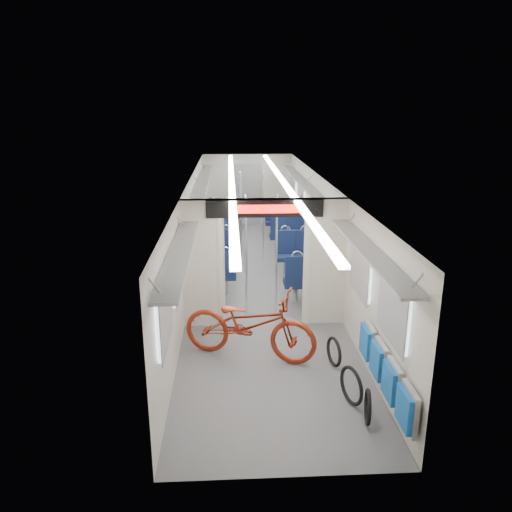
{
  "coord_description": "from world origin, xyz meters",
  "views": [
    {
      "loc": [
        -0.6,
        -10.42,
        3.85
      ],
      "look_at": [
        -0.11,
        -1.33,
        1.08
      ],
      "focal_mm": 35.0,
      "sensor_mm": 36.0,
      "label": 1
    }
  ],
  "objects_px": {
    "flip_bench": "(385,371)",
    "seat_bay_far_right": "(283,224)",
    "stanchion_near_right": "(276,257)",
    "bicycle": "(249,324)",
    "seat_bay_near_left": "(215,258)",
    "stanchion_far_left": "(241,218)",
    "stanchion_far_right": "(263,217)",
    "bike_hoop_c": "(334,353)",
    "seat_bay_far_left": "(218,224)",
    "stanchion_near_left": "(246,256)",
    "bike_hoop_a": "(368,409)",
    "bike_hoop_b": "(351,387)",
    "seat_bay_near_right": "(301,262)"
  },
  "relations": [
    {
      "from": "flip_bench",
      "to": "seat_bay_far_right",
      "type": "xyz_separation_m",
      "value": [
        -0.42,
        8.33,
        -0.04
      ]
    },
    {
      "from": "stanchion_near_right",
      "to": "bicycle",
      "type": "bearing_deg",
      "value": -109.02
    },
    {
      "from": "seat_bay_near_left",
      "to": "bicycle",
      "type": "bearing_deg",
      "value": -80.31
    },
    {
      "from": "seat_bay_far_right",
      "to": "stanchion_far_left",
      "type": "bearing_deg",
      "value": -125.06
    },
    {
      "from": "stanchion_near_right",
      "to": "stanchion_far_right",
      "type": "distance_m",
      "value": 3.39
    },
    {
      "from": "stanchion_near_right",
      "to": "seat_bay_far_right",
      "type": "bearing_deg",
      "value": 82.38
    },
    {
      "from": "seat_bay_near_left",
      "to": "stanchion_far_left",
      "type": "xyz_separation_m",
      "value": [
        0.61,
        1.39,
        0.62
      ]
    },
    {
      "from": "bike_hoop_c",
      "to": "stanchion_near_right",
      "type": "height_order",
      "value": "stanchion_near_right"
    },
    {
      "from": "bicycle",
      "to": "stanchion_far_right",
      "type": "height_order",
      "value": "stanchion_far_right"
    },
    {
      "from": "seat_bay_far_left",
      "to": "stanchion_far_right",
      "type": "height_order",
      "value": "stanchion_far_right"
    },
    {
      "from": "stanchion_near_right",
      "to": "stanchion_near_left",
      "type": "bearing_deg",
      "value": 171.17
    },
    {
      "from": "bike_hoop_a",
      "to": "stanchion_far_right",
      "type": "xyz_separation_m",
      "value": [
        -0.85,
        6.84,
        0.95
      ]
    },
    {
      "from": "stanchion_near_left",
      "to": "stanchion_near_right",
      "type": "distance_m",
      "value": 0.56
    },
    {
      "from": "flip_bench",
      "to": "bike_hoop_c",
      "type": "distance_m",
      "value": 1.32
    },
    {
      "from": "seat_bay_far_right",
      "to": "stanchion_near_right",
      "type": "height_order",
      "value": "stanchion_near_right"
    },
    {
      "from": "bike_hoop_a",
      "to": "stanchion_far_right",
      "type": "relative_size",
      "value": 0.2
    },
    {
      "from": "bike_hoop_b",
      "to": "stanchion_near_right",
      "type": "distance_m",
      "value": 3.23
    },
    {
      "from": "flip_bench",
      "to": "stanchion_near_left",
      "type": "relative_size",
      "value": 0.91
    },
    {
      "from": "flip_bench",
      "to": "bike_hoop_c",
      "type": "bearing_deg",
      "value": 108.34
    },
    {
      "from": "seat_bay_far_left",
      "to": "seat_bay_far_right",
      "type": "bearing_deg",
      "value": -2.42
    },
    {
      "from": "stanchion_near_left",
      "to": "stanchion_far_right",
      "type": "bearing_deg",
      "value": 80.73
    },
    {
      "from": "bike_hoop_a",
      "to": "flip_bench",
      "type": "bearing_deg",
      "value": 42.98
    },
    {
      "from": "seat_bay_near_left",
      "to": "stanchion_far_left",
      "type": "distance_m",
      "value": 1.64
    },
    {
      "from": "seat_bay_near_left",
      "to": "bike_hoop_b",
      "type": "bearing_deg",
      "value": -68.92
    },
    {
      "from": "seat_bay_near_right",
      "to": "bike_hoop_a",
      "type": "bearing_deg",
      "value": -88.26
    },
    {
      "from": "seat_bay_far_right",
      "to": "stanchion_near_left",
      "type": "relative_size",
      "value": 0.9
    },
    {
      "from": "bike_hoop_b",
      "to": "seat_bay_far_left",
      "type": "bearing_deg",
      "value": 103.11
    },
    {
      "from": "bike_hoop_a",
      "to": "seat_bay_near_right",
      "type": "height_order",
      "value": "seat_bay_near_right"
    },
    {
      "from": "bike_hoop_b",
      "to": "stanchion_far_left",
      "type": "xyz_separation_m",
      "value": [
        -1.3,
        6.35,
        0.91
      ]
    },
    {
      "from": "bicycle",
      "to": "stanchion_far_left",
      "type": "height_order",
      "value": "stanchion_far_left"
    },
    {
      "from": "seat_bay_near_left",
      "to": "flip_bench",
      "type": "bearing_deg",
      "value": -66.04
    },
    {
      "from": "bicycle",
      "to": "seat_bay_near_left",
      "type": "xyz_separation_m",
      "value": [
        -0.61,
        3.6,
        -0.03
      ]
    },
    {
      "from": "bicycle",
      "to": "seat_bay_far_right",
      "type": "distance_m",
      "value": 6.89
    },
    {
      "from": "bike_hoop_c",
      "to": "seat_bay_near_left",
      "type": "distance_m",
      "value": 4.39
    },
    {
      "from": "seat_bay_far_left",
      "to": "stanchion_far_right",
      "type": "distance_m",
      "value": 2.24
    },
    {
      "from": "stanchion_near_left",
      "to": "bike_hoop_a",
      "type": "bearing_deg",
      "value": -68.53
    },
    {
      "from": "stanchion_near_left",
      "to": "bike_hoop_c",
      "type": "bearing_deg",
      "value": -58.84
    },
    {
      "from": "flip_bench",
      "to": "bike_hoop_b",
      "type": "distance_m",
      "value": 0.53
    },
    {
      "from": "stanchion_near_right",
      "to": "bike_hoop_c",
      "type": "bearing_deg",
      "value": -70.51
    },
    {
      "from": "bike_hoop_a",
      "to": "stanchion_far_left",
      "type": "xyz_separation_m",
      "value": [
        -1.41,
        6.79,
        0.95
      ]
    },
    {
      "from": "bike_hoop_a",
      "to": "stanchion_near_right",
      "type": "distance_m",
      "value": 3.67
    },
    {
      "from": "flip_bench",
      "to": "seat_bay_far_left",
      "type": "distance_m",
      "value": 8.71
    },
    {
      "from": "bicycle",
      "to": "stanchion_near_left",
      "type": "relative_size",
      "value": 0.93
    },
    {
      "from": "bike_hoop_a",
      "to": "bike_hoop_c",
      "type": "xyz_separation_m",
      "value": [
        -0.13,
        1.45,
        0.01
      ]
    },
    {
      "from": "flip_bench",
      "to": "stanchion_near_right",
      "type": "relative_size",
      "value": 0.91
    },
    {
      "from": "flip_bench",
      "to": "stanchion_far_left",
      "type": "distance_m",
      "value": 6.77
    },
    {
      "from": "bicycle",
      "to": "seat_bay_far_right",
      "type": "height_order",
      "value": "bicycle"
    },
    {
      "from": "seat_bay_far_left",
      "to": "bike_hoop_c",
      "type": "bearing_deg",
      "value": -75.3
    },
    {
      "from": "flip_bench",
      "to": "bike_hoop_a",
      "type": "relative_size",
      "value": 4.58
    },
    {
      "from": "stanchion_near_left",
      "to": "stanchion_near_right",
      "type": "xyz_separation_m",
      "value": [
        0.55,
        -0.09,
        0.0
      ]
    }
  ]
}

